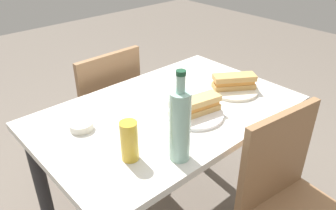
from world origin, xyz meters
TOP-DOWN VIEW (x-y plane):
  - dining_table at (0.00, 0.00)m, footprint 1.13×0.72m
  - chair_far at (0.00, 0.55)m, footprint 0.41×0.41m
  - chair_near at (0.14, -0.56)m, footprint 0.45×0.45m
  - plate_near at (0.04, -0.12)m, footprint 0.24×0.24m
  - baguette_sandwich_near at (0.04, -0.12)m, footprint 0.23×0.11m
  - knife_near at (0.04, -0.07)m, footprint 0.18×0.05m
  - plate_far at (0.35, -0.08)m, footprint 0.24×0.24m
  - baguette_sandwich_far at (0.35, -0.08)m, footprint 0.20×0.17m
  - knife_far at (0.37, -0.03)m, footprint 0.17×0.08m
  - water_bottle at (-0.19, -0.27)m, footprint 0.07×0.07m
  - beer_glass at (-0.32, -0.16)m, footprint 0.06×0.06m
  - olive_bowl at (-0.36, 0.11)m, footprint 0.09×0.09m

SIDE VIEW (x-z plane):
  - chair_far at x=0.00m, z-range 0.06..0.91m
  - chair_near at x=0.14m, z-range 0.06..0.91m
  - dining_table at x=0.00m, z-range 0.24..0.97m
  - plate_near at x=0.04m, z-range 0.73..0.74m
  - plate_far at x=0.35m, z-range 0.73..0.74m
  - olive_bowl at x=-0.36m, z-range 0.73..0.76m
  - knife_near at x=0.04m, z-range 0.74..0.75m
  - knife_far at x=0.37m, z-range 0.74..0.75m
  - baguette_sandwich_near at x=0.04m, z-range 0.74..0.81m
  - baguette_sandwich_far at x=0.35m, z-range 0.74..0.81m
  - beer_glass at x=-0.32m, z-range 0.73..0.88m
  - water_bottle at x=-0.19m, z-range 0.70..1.03m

